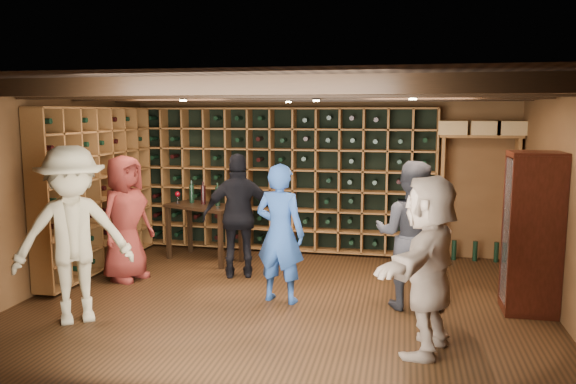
% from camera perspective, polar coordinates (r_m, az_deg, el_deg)
% --- Properties ---
extents(ground, '(6.00, 6.00, 0.00)m').
position_cam_1_polar(ground, '(6.71, -0.37, -10.99)').
color(ground, '#331D0E').
rests_on(ground, ground).
extents(room_shell, '(6.00, 6.00, 6.00)m').
position_cam_1_polar(room_shell, '(6.39, -0.29, 10.11)').
color(room_shell, brown).
rests_on(room_shell, ground).
extents(wine_rack_back, '(4.65, 0.30, 2.20)m').
position_cam_1_polar(wine_rack_back, '(8.79, -0.52, 1.30)').
color(wine_rack_back, brown).
rests_on(wine_rack_back, ground).
extents(wine_rack_left, '(0.30, 2.65, 2.20)m').
position_cam_1_polar(wine_rack_left, '(8.23, -18.73, 0.39)').
color(wine_rack_left, brown).
rests_on(wine_rack_left, ground).
extents(crate_shelf, '(1.20, 0.32, 2.07)m').
position_cam_1_polar(crate_shelf, '(8.61, 18.95, 3.50)').
color(crate_shelf, brown).
rests_on(crate_shelf, ground).
extents(display_cabinet, '(0.55, 0.50, 1.75)m').
position_cam_1_polar(display_cabinet, '(6.68, 23.49, -4.16)').
color(display_cabinet, '#39120B').
rests_on(display_cabinet, ground).
extents(man_blue_shirt, '(0.66, 0.50, 1.62)m').
position_cam_1_polar(man_blue_shirt, '(6.49, -0.81, -4.22)').
color(man_blue_shirt, navy).
rests_on(man_blue_shirt, ground).
extents(man_grey_suit, '(0.92, 0.78, 1.67)m').
position_cam_1_polar(man_grey_suit, '(6.43, 12.32, -4.31)').
color(man_grey_suit, black).
rests_on(man_grey_suit, ground).
extents(guest_red_floral, '(0.74, 0.92, 1.65)m').
position_cam_1_polar(guest_red_floral, '(7.64, -16.17, -2.56)').
color(guest_red_floral, maroon).
rests_on(guest_red_floral, ground).
extents(guest_woman_black, '(1.05, 0.68, 1.66)m').
position_cam_1_polar(guest_woman_black, '(7.48, -4.94, -2.44)').
color(guest_woman_black, black).
rests_on(guest_woman_black, ground).
extents(guest_khaki, '(1.38, 1.27, 1.86)m').
position_cam_1_polar(guest_khaki, '(6.26, -20.99, -4.11)').
color(guest_khaki, tan).
rests_on(guest_khaki, ground).
extents(guest_beige, '(0.97, 1.61, 1.65)m').
position_cam_1_polar(guest_beige, '(5.29, 14.09, -7.18)').
color(guest_beige, gray).
rests_on(guest_beige, ground).
extents(tasting_table, '(1.24, 0.93, 1.12)m').
position_cam_1_polar(tasting_table, '(8.39, -8.57, -1.93)').
color(tasting_table, black).
rests_on(tasting_table, ground).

